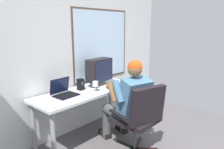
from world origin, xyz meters
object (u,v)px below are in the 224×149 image
(crt_monitor, at_px, (99,70))
(laptop, at_px, (63,91))
(wine_glass, at_px, (95,84))
(desk_speaker, at_px, (81,84))
(desk, at_px, (87,97))
(office_chair, at_px, (141,115))
(person_seated, at_px, (128,101))

(crt_monitor, xyz_separation_m, laptop, (-0.67, 0.02, -0.19))
(crt_monitor, distance_m, wine_glass, 0.36)
(wine_glass, relative_size, desk_speaker, 0.91)
(desk, bearing_deg, crt_monitor, 10.03)
(wine_glass, xyz_separation_m, desk_speaker, (-0.09, 0.22, -0.02))
(crt_monitor, relative_size, laptop, 1.41)
(office_chair, height_order, person_seated, person_seated)
(crt_monitor, bearing_deg, desk_speaker, 174.13)
(desk, relative_size, crt_monitor, 3.66)
(desk_speaker, bearing_deg, office_chair, -77.62)
(office_chair, xyz_separation_m, desk_speaker, (-0.21, 0.94, 0.28))
(person_seated, xyz_separation_m, crt_monitor, (0.09, 0.64, 0.33))
(desk_speaker, bearing_deg, wine_glass, -68.29)
(person_seated, xyz_separation_m, wine_glass, (-0.18, 0.46, 0.19))
(office_chair, height_order, wine_glass, office_chair)
(person_seated, distance_m, laptop, 0.90)
(desk, xyz_separation_m, office_chair, (0.16, -0.85, -0.10))
(person_seated, bearing_deg, desk, 110.67)
(laptop, bearing_deg, desk, -12.16)
(desk_speaker, bearing_deg, laptop, -177.72)
(person_seated, relative_size, desk_speaker, 7.44)
(desk, distance_m, person_seated, 0.63)
(desk, xyz_separation_m, person_seated, (0.22, -0.59, 0.01))
(office_chair, distance_m, crt_monitor, 1.01)
(desk, relative_size, laptop, 5.16)
(office_chair, distance_m, laptop, 1.09)
(person_seated, distance_m, crt_monitor, 0.73)
(desk, bearing_deg, office_chair, -79.44)
(crt_monitor, bearing_deg, person_seated, -97.72)
(desk, distance_m, crt_monitor, 0.47)
(person_seated, height_order, crt_monitor, person_seated)
(desk_speaker, bearing_deg, crt_monitor, -5.87)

